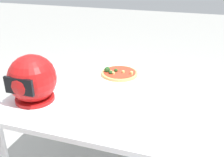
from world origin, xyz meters
TOP-DOWN VIEW (x-y plane):
  - dining_table at (0.00, 0.00)m, footprint 0.99×1.08m
  - pizza_plate at (-0.05, -0.19)m, footprint 0.31×0.31m
  - pizza at (-0.04, -0.19)m, footprint 0.25×0.25m
  - motorcycle_helmet at (0.32, 0.28)m, footprint 0.27×0.27m

SIDE VIEW (x-z plane):
  - dining_table at x=0.00m, z-range 0.28..1.00m
  - pizza_plate at x=-0.05m, z-range 0.72..0.73m
  - pizza at x=-0.04m, z-range 0.71..0.77m
  - motorcycle_helmet at x=0.32m, z-range 0.71..0.98m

